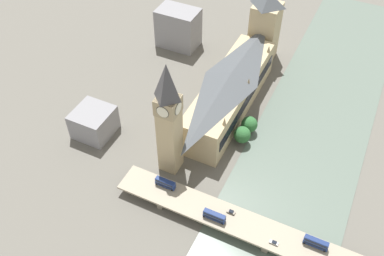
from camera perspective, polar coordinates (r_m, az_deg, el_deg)
The scene contains 15 objects.
ground_plane at distance 263.03m, azimuth 7.25°, elevation 0.59°, with size 600.00×600.00×0.00m, color #605E56.
river_water at distance 258.36m, azimuth 15.12°, elevation -1.99°, with size 63.89×360.00×0.30m, color slate.
parliament_hall at distance 262.34m, azimuth 5.10°, elevation 4.90°, with size 24.29×96.11×28.61m.
clock_tower at distance 211.87m, azimuth -3.12°, elevation 1.33°, with size 11.46×11.46×70.10m.
victoria_tower at distance 303.51m, azimuth 9.68°, elevation 13.14°, with size 17.92×17.92×53.45m.
road_bridge at distance 210.90m, azimuth 10.35°, elevation -13.93°, with size 159.79×16.10×6.18m.
double_decker_bus_lead at distance 209.23m, azimuth 3.00°, elevation -11.62°, with size 11.21×2.63×4.70m.
double_decker_bus_mid at distance 209.18m, azimuth 16.21°, elevation -14.46°, with size 11.33×2.57×5.00m.
double_decker_bus_rear at distance 220.49m, azimuth -3.58°, elevation -7.33°, with size 10.88×2.63×4.85m.
car_northbound_tail at distance 213.26m, azimuth 5.22°, elevation -11.07°, with size 4.12×1.94×1.48m.
car_southbound_lead at distance 207.31m, azimuth 10.88°, elevation -14.78°, with size 4.21×1.82×1.25m.
city_block_west at distance 318.12m, azimuth -1.84°, elevation 13.21°, with size 29.28×19.55×28.63m.
city_block_center at distance 256.49m, azimuth -12.95°, elevation 0.75°, with size 21.37×21.75×16.57m.
tree_embankment_near at distance 246.68m, azimuth 6.71°, elevation -0.89°, with size 9.85×9.85×11.74m.
tree_embankment_mid at distance 253.63m, azimuth 7.65°, elevation 0.48°, with size 9.70×9.70×11.29m.
Camera 1 is at (-50.39, 180.71, 184.37)m, focal length 40.00 mm.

